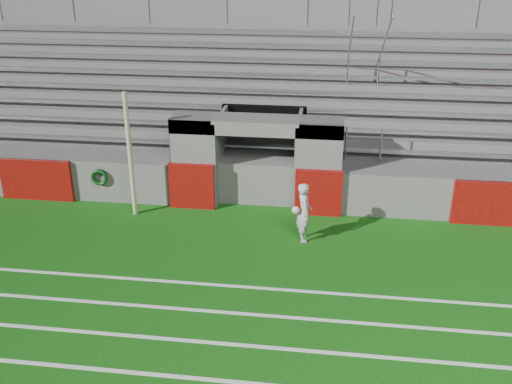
# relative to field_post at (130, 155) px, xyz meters

# --- Properties ---
(ground) EXTENTS (90.00, 90.00, 0.00)m
(ground) POSITION_rel_field_post_xyz_m (3.32, -2.35, -1.75)
(ground) COLOR #104E0D
(ground) RESTS_ON ground
(field_post) EXTENTS (0.13, 0.13, 3.50)m
(field_post) POSITION_rel_field_post_xyz_m (0.00, 0.00, 0.00)
(field_post) COLOR #C6BA93
(field_post) RESTS_ON ground
(stadium_structure) EXTENTS (26.00, 8.48, 5.42)m
(stadium_structure) POSITION_rel_field_post_xyz_m (3.32, 5.62, -0.26)
(stadium_structure) COLOR #5D5A58
(stadium_structure) RESTS_ON ground
(goalkeeper_with_ball) EXTENTS (0.55, 0.63, 1.56)m
(goalkeeper_with_ball) POSITION_rel_field_post_xyz_m (4.80, -0.92, -0.97)
(goalkeeper_with_ball) COLOR silver
(goalkeeper_with_ball) RESTS_ON ground
(hose_coil) EXTENTS (0.49, 0.14, 0.50)m
(hose_coil) POSITION_rel_field_post_xyz_m (-1.20, 0.58, -0.93)
(hose_coil) COLOR #0B3813
(hose_coil) RESTS_ON ground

